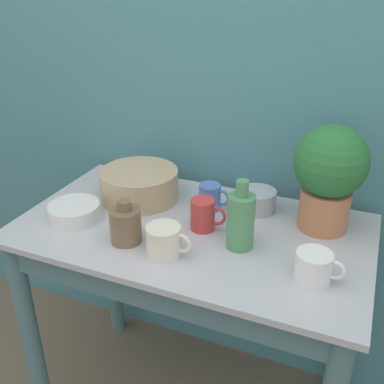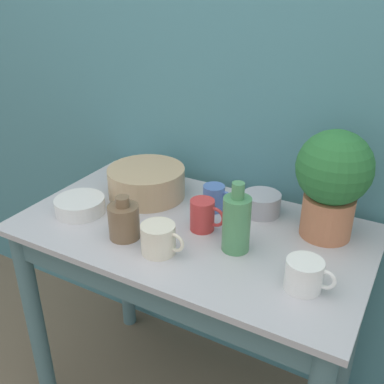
% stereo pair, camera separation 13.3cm
% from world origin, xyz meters
% --- Properties ---
extents(wall_back, '(6.00, 0.05, 2.40)m').
position_xyz_m(wall_back, '(0.00, 0.67, 1.20)').
color(wall_back, teal).
rests_on(wall_back, ground_plane).
extents(counter_table, '(1.07, 0.61, 0.81)m').
position_xyz_m(counter_table, '(0.00, 0.28, 0.62)').
color(counter_table, slate).
rests_on(counter_table, ground_plane).
extents(potted_plant, '(0.21, 0.21, 0.33)m').
position_xyz_m(potted_plant, '(0.37, 0.46, 0.99)').
color(potted_plant, '#B7704C').
rests_on(potted_plant, counter_table).
extents(bowl_wash_large, '(0.27, 0.27, 0.10)m').
position_xyz_m(bowl_wash_large, '(-0.24, 0.42, 0.86)').
color(bowl_wash_large, tan).
rests_on(bowl_wash_large, counter_table).
extents(bottle_tall, '(0.08, 0.08, 0.21)m').
position_xyz_m(bottle_tall, '(0.17, 0.26, 0.89)').
color(bottle_tall, '#4C8C59').
rests_on(bottle_tall, counter_table).
extents(bottle_short, '(0.09, 0.09, 0.13)m').
position_xyz_m(bottle_short, '(-0.15, 0.16, 0.86)').
color(bottle_short, brown).
rests_on(bottle_short, counter_table).
extents(mug_white, '(0.13, 0.09, 0.08)m').
position_xyz_m(mug_white, '(0.39, 0.18, 0.85)').
color(mug_white, white).
rests_on(mug_white, counter_table).
extents(mug_blue, '(0.11, 0.07, 0.09)m').
position_xyz_m(mug_blue, '(0.01, 0.44, 0.85)').
color(mug_blue, '#4C70B7').
rests_on(mug_blue, counter_table).
extents(mug_red, '(0.11, 0.07, 0.10)m').
position_xyz_m(mug_red, '(0.04, 0.31, 0.86)').
color(mug_red, '#C63838').
rests_on(mug_red, counter_table).
extents(mug_cream, '(0.13, 0.10, 0.09)m').
position_xyz_m(mug_cream, '(-0.01, 0.14, 0.85)').
color(mug_cream, beige).
rests_on(mug_cream, counter_table).
extents(bowl_small_steel, '(0.12, 0.12, 0.07)m').
position_xyz_m(bowl_small_steel, '(0.15, 0.49, 0.84)').
color(bowl_small_steel, '#A8A8B2').
rests_on(bowl_small_steel, counter_table).
extents(bowl_small_enamel_white, '(0.16, 0.16, 0.05)m').
position_xyz_m(bowl_small_enamel_white, '(-0.36, 0.21, 0.83)').
color(bowl_small_enamel_white, silver).
rests_on(bowl_small_enamel_white, counter_table).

